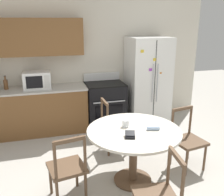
{
  "coord_description": "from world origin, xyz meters",
  "views": [
    {
      "loc": [
        -0.84,
        -2.51,
        2.12
      ],
      "look_at": [
        0.17,
        1.15,
        0.95
      ],
      "focal_mm": 40.0,
      "sensor_mm": 36.0,
      "label": 1
    }
  ],
  "objects_px": {
    "counter_bottle": "(6,84)",
    "dining_chair_far": "(114,126)",
    "refrigerator": "(147,81)",
    "oven_range": "(105,104)",
    "wallet": "(130,135)",
    "microwave": "(37,80)",
    "dining_chair_left": "(67,169)",
    "candle_glass": "(126,124)",
    "dining_chair_right": "(187,140)"
  },
  "relations": [
    {
      "from": "dining_chair_right",
      "to": "candle_glass",
      "type": "relative_size",
      "value": 9.53
    },
    {
      "from": "microwave",
      "to": "dining_chair_left",
      "type": "distance_m",
      "value": 2.27
    },
    {
      "from": "dining_chair_far",
      "to": "dining_chair_right",
      "type": "bearing_deg",
      "value": 47.66
    },
    {
      "from": "candle_glass",
      "to": "dining_chair_right",
      "type": "bearing_deg",
      "value": -0.04
    },
    {
      "from": "refrigerator",
      "to": "candle_glass",
      "type": "height_order",
      "value": "refrigerator"
    },
    {
      "from": "candle_glass",
      "to": "wallet",
      "type": "xyz_separation_m",
      "value": [
        -0.05,
        -0.32,
        -0.01
      ]
    },
    {
      "from": "counter_bottle",
      "to": "oven_range",
      "type": "bearing_deg",
      "value": -3.13
    },
    {
      "from": "oven_range",
      "to": "microwave",
      "type": "height_order",
      "value": "microwave"
    },
    {
      "from": "dining_chair_far",
      "to": "refrigerator",
      "type": "bearing_deg",
      "value": 133.32
    },
    {
      "from": "refrigerator",
      "to": "oven_range",
      "type": "xyz_separation_m",
      "value": [
        -0.91,
        0.04,
        -0.44
      ]
    },
    {
      "from": "microwave",
      "to": "dining_chair_right",
      "type": "bearing_deg",
      "value": -41.8
    },
    {
      "from": "refrigerator",
      "to": "candle_glass",
      "type": "bearing_deg",
      "value": -120.95
    },
    {
      "from": "counter_bottle",
      "to": "dining_chair_left",
      "type": "relative_size",
      "value": 0.29
    },
    {
      "from": "refrigerator",
      "to": "microwave",
      "type": "relative_size",
      "value": 3.65
    },
    {
      "from": "dining_chair_far",
      "to": "dining_chair_left",
      "type": "height_order",
      "value": "same"
    },
    {
      "from": "oven_range",
      "to": "counter_bottle",
      "type": "height_order",
      "value": "counter_bottle"
    },
    {
      "from": "wallet",
      "to": "candle_glass",
      "type": "bearing_deg",
      "value": 80.93
    },
    {
      "from": "counter_bottle",
      "to": "dining_chair_right",
      "type": "bearing_deg",
      "value": -36.09
    },
    {
      "from": "microwave",
      "to": "counter_bottle",
      "type": "height_order",
      "value": "microwave"
    },
    {
      "from": "microwave",
      "to": "wallet",
      "type": "xyz_separation_m",
      "value": [
        1.09,
        -2.2,
        -0.26
      ]
    },
    {
      "from": "wallet",
      "to": "counter_bottle",
      "type": "bearing_deg",
      "value": 126.08
    },
    {
      "from": "oven_range",
      "to": "wallet",
      "type": "relative_size",
      "value": 6.85
    },
    {
      "from": "dining_chair_far",
      "to": "dining_chair_right",
      "type": "relative_size",
      "value": 1.0
    },
    {
      "from": "counter_bottle",
      "to": "wallet",
      "type": "relative_size",
      "value": 1.65
    },
    {
      "from": "refrigerator",
      "to": "dining_chair_left",
      "type": "bearing_deg",
      "value": -132.43
    },
    {
      "from": "wallet",
      "to": "microwave",
      "type": "bearing_deg",
      "value": 116.26
    },
    {
      "from": "microwave",
      "to": "candle_glass",
      "type": "bearing_deg",
      "value": -58.87
    },
    {
      "from": "counter_bottle",
      "to": "candle_glass",
      "type": "height_order",
      "value": "counter_bottle"
    },
    {
      "from": "oven_range",
      "to": "wallet",
      "type": "height_order",
      "value": "oven_range"
    },
    {
      "from": "refrigerator",
      "to": "counter_bottle",
      "type": "relative_size",
      "value": 6.99
    },
    {
      "from": "microwave",
      "to": "candle_glass",
      "type": "xyz_separation_m",
      "value": [
        1.14,
        -1.89,
        -0.25
      ]
    },
    {
      "from": "candle_glass",
      "to": "dining_chair_far",
      "type": "bearing_deg",
      "value": 85.71
    },
    {
      "from": "oven_range",
      "to": "dining_chair_far",
      "type": "bearing_deg",
      "value": -96.06
    },
    {
      "from": "candle_glass",
      "to": "refrigerator",
      "type": "bearing_deg",
      "value": 59.05
    },
    {
      "from": "microwave",
      "to": "candle_glass",
      "type": "height_order",
      "value": "microwave"
    },
    {
      "from": "dining_chair_right",
      "to": "candle_glass",
      "type": "height_order",
      "value": "dining_chair_right"
    },
    {
      "from": "microwave",
      "to": "wallet",
      "type": "relative_size",
      "value": 3.17
    },
    {
      "from": "refrigerator",
      "to": "dining_chair_right",
      "type": "bearing_deg",
      "value": -93.61
    },
    {
      "from": "microwave",
      "to": "dining_chair_far",
      "type": "distance_m",
      "value": 1.74
    },
    {
      "from": "dining_chair_left",
      "to": "dining_chair_right",
      "type": "xyz_separation_m",
      "value": [
        1.79,
        0.27,
        0.0
      ]
    },
    {
      "from": "microwave",
      "to": "dining_chair_right",
      "type": "relative_size",
      "value": 0.55
    },
    {
      "from": "oven_range",
      "to": "dining_chair_far",
      "type": "distance_m",
      "value": 1.07
    },
    {
      "from": "counter_bottle",
      "to": "dining_chair_right",
      "type": "relative_size",
      "value": 0.29
    },
    {
      "from": "counter_bottle",
      "to": "dining_chair_far",
      "type": "xyz_separation_m",
      "value": [
        1.76,
        -1.17,
        -0.56
      ]
    },
    {
      "from": "refrigerator",
      "to": "dining_chair_far",
      "type": "bearing_deg",
      "value": -134.99
    },
    {
      "from": "dining_chair_left",
      "to": "wallet",
      "type": "relative_size",
      "value": 5.72
    },
    {
      "from": "dining_chair_left",
      "to": "dining_chair_right",
      "type": "distance_m",
      "value": 1.81
    },
    {
      "from": "oven_range",
      "to": "dining_chair_far",
      "type": "xyz_separation_m",
      "value": [
        -0.11,
        -1.06,
        -0.03
      ]
    },
    {
      "from": "refrigerator",
      "to": "dining_chair_far",
      "type": "height_order",
      "value": "refrigerator"
    },
    {
      "from": "refrigerator",
      "to": "microwave",
      "type": "distance_m",
      "value": 2.23
    }
  ]
}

